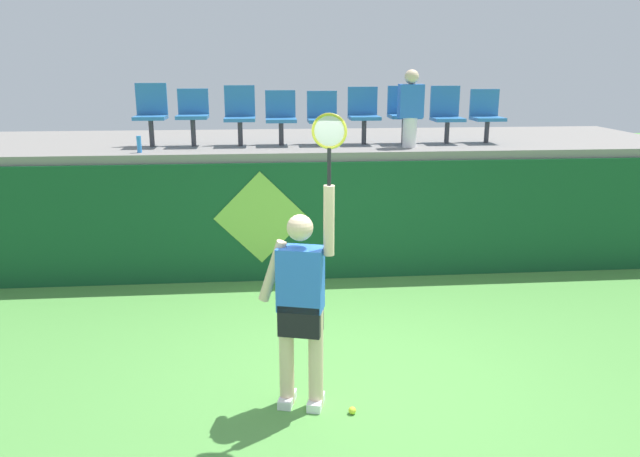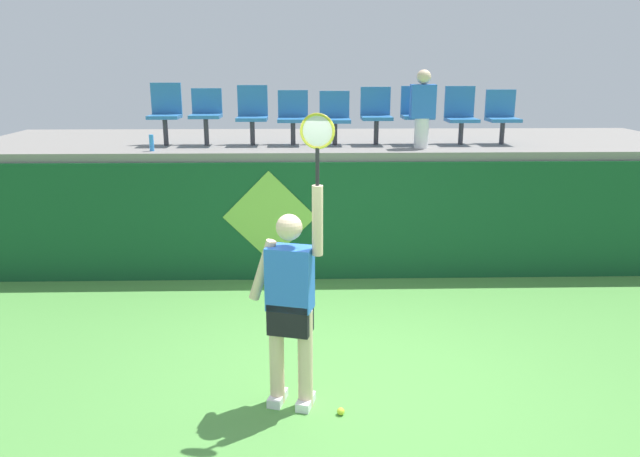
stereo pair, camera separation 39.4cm
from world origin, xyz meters
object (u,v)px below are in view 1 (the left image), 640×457
at_px(stadium_chair_6, 403,111).
at_px(tennis_ball, 352,410).
at_px(tennis_player, 301,301).
at_px(stadium_chair_1, 193,113).
at_px(stadium_chair_0, 151,111).
at_px(spectator_0, 411,107).
at_px(water_bottle, 139,144).
at_px(stadium_chair_4, 323,115).
at_px(stadium_chair_5, 364,112).
at_px(stadium_chair_3, 281,115).
at_px(stadium_chair_8, 486,114).
at_px(stadium_chair_7, 446,113).
at_px(stadium_chair_2, 240,113).

bearing_deg(stadium_chair_6, tennis_ball, -107.21).
xyz_separation_m(tennis_player, stadium_chair_6, (1.78, 4.19, 1.25)).
relative_size(tennis_ball, stadium_chair_1, 0.08).
height_order(stadium_chair_0, spectator_0, spectator_0).
bearing_deg(stadium_chair_6, water_bottle, -169.94).
height_order(tennis_player, spectator_0, spectator_0).
bearing_deg(stadium_chair_4, stadium_chair_5, 0.15).
xyz_separation_m(stadium_chair_6, spectator_0, (0.00, -0.44, 0.09)).
bearing_deg(stadium_chair_5, tennis_player, -105.73).
distance_m(tennis_ball, stadium_chair_1, 5.19).
distance_m(stadium_chair_3, stadium_chair_5, 1.22).
bearing_deg(stadium_chair_8, water_bottle, -172.45).
bearing_deg(water_bottle, tennis_ball, -57.38).
bearing_deg(stadium_chair_7, stadium_chair_0, -179.98).
xyz_separation_m(stadium_chair_0, stadium_chair_3, (1.85, -0.01, -0.06)).
xyz_separation_m(water_bottle, stadium_chair_3, (1.92, 0.66, 0.32)).
relative_size(stadium_chair_2, stadium_chair_4, 1.11).
bearing_deg(water_bottle, spectator_0, 3.45).
bearing_deg(stadium_chair_4, water_bottle, -165.38).
relative_size(stadium_chair_2, stadium_chair_5, 1.03).
relative_size(stadium_chair_1, stadium_chair_2, 0.95).
bearing_deg(stadium_chair_6, stadium_chair_7, 0.53).
xyz_separation_m(stadium_chair_1, stadium_chair_5, (2.48, 0.01, -0.01)).
height_order(stadium_chair_4, stadium_chair_5, stadium_chair_5).
distance_m(stadium_chair_0, stadium_chair_2, 1.26).
bearing_deg(stadium_chair_2, tennis_ball, -76.50).
bearing_deg(stadium_chair_3, stadium_chair_2, 179.46).
distance_m(stadium_chair_1, stadium_chair_6, 3.07).
relative_size(tennis_player, stadium_chair_8, 3.27).
bearing_deg(stadium_chair_3, water_bottle, -160.98).
xyz_separation_m(tennis_player, spectator_0, (1.78, 3.75, 1.34)).
bearing_deg(stadium_chair_3, stadium_chair_5, 0.08).
xyz_separation_m(tennis_player, stadium_chair_8, (3.04, 4.19, 1.21)).
height_order(tennis_player, stadium_chair_3, tennis_player).
bearing_deg(stadium_chair_7, stadium_chair_3, -179.84).
bearing_deg(tennis_ball, tennis_player, 156.20).
relative_size(stadium_chair_3, spectator_0, 0.72).
height_order(stadium_chair_2, spectator_0, spectator_0).
relative_size(tennis_ball, stadium_chair_4, 0.09).
bearing_deg(stadium_chair_3, stadium_chair_4, 0.02).
bearing_deg(tennis_ball, spectator_0, 71.01).
distance_m(stadium_chair_5, stadium_chair_6, 0.60).
bearing_deg(tennis_ball, stadium_chair_1, 111.49).
xyz_separation_m(stadium_chair_5, spectator_0, (0.60, -0.44, 0.10)).
distance_m(stadium_chair_4, stadium_chair_8, 2.46).
distance_m(stadium_chair_8, spectator_0, 1.34).
bearing_deg(tennis_player, stadium_chair_7, 59.91).
bearing_deg(stadium_chair_6, stadium_chair_1, -179.90).
distance_m(stadium_chair_0, stadium_chair_5, 3.07).
relative_size(water_bottle, stadium_chair_0, 0.25).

